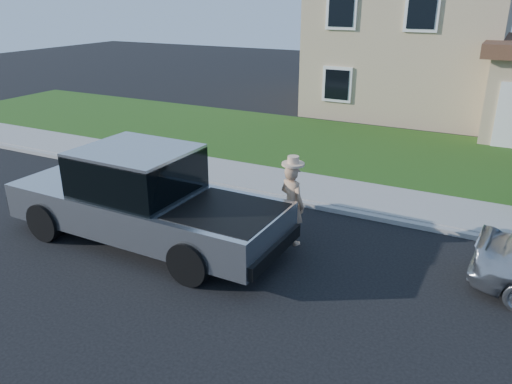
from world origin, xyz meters
The scene contains 7 objects.
ground centered at (0.00, 0.00, 0.00)m, with size 80.00×80.00×0.00m, color black.
curb centered at (1.00, 2.90, 0.06)m, with size 40.00×0.20×0.12m, color gray.
sidewalk centered at (1.00, 4.00, 0.07)m, with size 40.00×2.00×0.15m, color gray.
lawn centered at (1.00, 8.50, 0.05)m, with size 40.00×7.00×0.10m, color #193C11.
house centered at (1.31, 16.38, 3.17)m, with size 14.00×11.30×6.85m.
pickup_truck centered at (-2.22, -0.58, 1.00)m, with size 6.57×2.57×2.14m.
woman centered at (0.72, 0.84, 0.96)m, with size 0.79×0.67×2.02m.
Camera 1 is at (4.61, -8.47, 5.18)m, focal length 35.00 mm.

